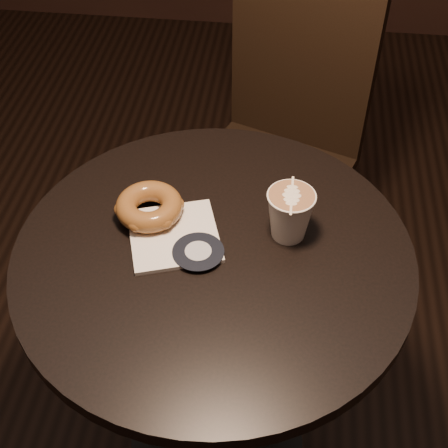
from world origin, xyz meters
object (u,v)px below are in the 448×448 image
Objects in this scene: cafe_table at (215,318)px; doughnut at (149,206)px; latte_cup at (290,215)px; pastry_bag at (174,236)px; chair at (285,127)px.

doughnut is (-0.12, 0.07, 0.23)m from cafe_table.
doughnut is 1.30× the size of latte_cup.
cafe_table is 0.27m from doughnut.
pastry_bag reaches higher than cafe_table.
doughnut is at bearing 152.29° from cafe_table.
latte_cup is (0.02, -0.59, 0.25)m from chair.
latte_cup reaches higher than doughnut.
cafe_table is 6.16× the size of doughnut.
cafe_table is 4.89× the size of pastry_bag.
cafe_table is at bearing -157.00° from latte_cup.
cafe_table is 0.28m from latte_cup.
cafe_table is 0.22m from pastry_bag.
doughnut is at bearing 121.48° from pastry_bag.
chair reaches higher than pastry_bag.
doughnut is (-0.23, -0.58, 0.23)m from chair.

